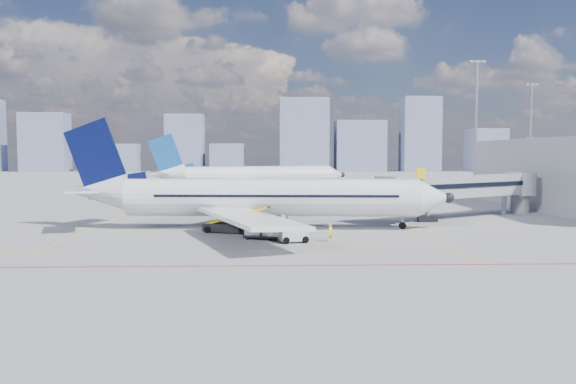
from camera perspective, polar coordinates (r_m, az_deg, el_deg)
name	(u,v)px	position (r m, az deg, el deg)	size (l,w,h in m)	color
ground	(283,240)	(51.88, -0.47, -4.85)	(420.00, 420.00, 0.00)	gray
apron_markings	(278,247)	(48.01, -1.05, -5.56)	(90.00, 35.12, 0.01)	#E1B80B
jet_bridge	(471,187)	(72.62, 18.08, 0.46)	(23.55, 15.78, 6.30)	#9C9EA4
terminal_block	(564,174)	(87.57, 26.22, 1.64)	(10.00, 42.00, 10.00)	#9C9EA4
floodlight_mast_ne	(476,123)	(113.38, 18.54, 6.63)	(3.20, 0.61, 25.45)	gray
floodlight_mast_far	(530,131)	(156.09, 23.41, 5.73)	(3.20, 0.61, 25.45)	gray
distant_skyline	(277,143)	(241.30, -1.09, 5.04)	(255.08, 15.86, 31.87)	slate
main_aircraft	(255,198)	(59.02, -3.37, -0.63)	(40.94, 35.64, 11.94)	silver
second_aircraft	(251,176)	(113.57, -3.78, 1.59)	(40.07, 34.15, 12.02)	silver
baggage_tug	(292,234)	(49.99, 0.43, -4.24)	(2.72, 2.06, 1.70)	silver
cargo_dolly	(264,228)	(51.91, -2.46, -3.66)	(3.88, 2.79, 1.95)	black
belt_loader	(229,225)	(56.52, -5.97, -3.39)	(6.99, 3.61, 2.83)	black
ramp_worker	(331,232)	(50.91, 4.35, -4.11)	(0.59, 0.39, 1.61)	yellow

